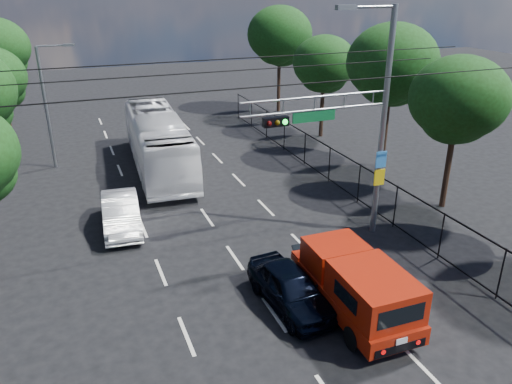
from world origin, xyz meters
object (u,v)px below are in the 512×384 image
white_van (121,213)px  signal_mast (358,118)px  white_bus (158,142)px  red_pickup (355,284)px  navy_hatchback (291,288)px

white_van → signal_mast: bearing=-21.1°
signal_mast → white_bus: (-5.99, 11.55, -3.61)m
red_pickup → white_bus: (-3.21, 16.38, 0.52)m
red_pickup → white_van: size_ratio=1.27×
red_pickup → navy_hatchback: bearing=148.0°
navy_hatchback → white_bus: 15.36m
navy_hatchback → white_van: bearing=114.6°
signal_mast → white_bus: signal_mast is taller
navy_hatchback → white_van: (-4.57, 8.07, 0.04)m
white_bus → signal_mast: bearing=-59.1°
white_bus → white_van: white_bus is taller
signal_mast → navy_hatchback: size_ratio=2.31×
white_bus → navy_hatchback: bearing=-81.2°
signal_mast → navy_hatchback: signal_mast is taller
white_bus → white_van: bearing=-110.1°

